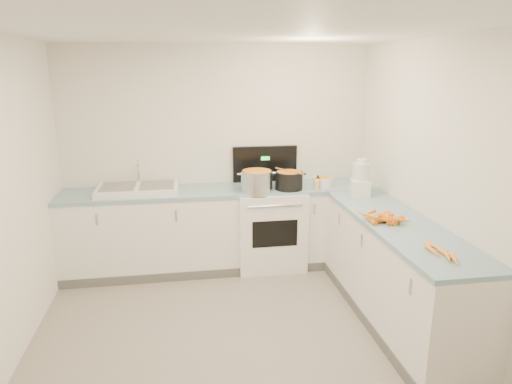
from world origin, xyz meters
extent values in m
cube|color=white|center=(0.00, 1.70, 0.45)|extent=(3.50, 0.60, 0.90)
cube|color=#82A9B9|center=(0.00, 1.70, 0.92)|extent=(3.50, 0.62, 0.04)
cube|color=white|center=(1.45, 0.30, 0.45)|extent=(0.60, 2.20, 0.90)
cube|color=#82A9B9|center=(1.45, 0.30, 0.92)|extent=(0.62, 2.20, 0.04)
cube|color=white|center=(0.55, 1.68, 0.45)|extent=(0.76, 0.65, 0.90)
cube|color=black|center=(0.55, 1.98, 1.15)|extent=(0.76, 0.05, 0.42)
cube|color=white|center=(-0.90, 1.70, 0.97)|extent=(0.86, 0.52, 0.07)
cube|color=slate|center=(-1.10, 1.70, 1.01)|extent=(0.36, 0.42, 0.01)
cube|color=slate|center=(-0.70, 1.70, 1.01)|extent=(0.36, 0.42, 0.01)
cylinder|color=silver|center=(-0.90, 1.92, 1.13)|extent=(0.03, 0.03, 0.24)
cylinder|color=silver|center=(0.38, 1.52, 1.04)|extent=(0.35, 0.35, 0.25)
cylinder|color=black|center=(0.75, 1.56, 1.03)|extent=(0.35, 0.35, 0.22)
cylinder|color=#AD7A47|center=(0.75, 1.56, 1.15)|extent=(0.24, 0.37, 0.02)
cylinder|color=white|center=(1.16, 1.62, 0.99)|extent=(0.23, 0.23, 0.10)
cylinder|color=#593319|center=(1.07, 1.54, 1.00)|extent=(0.05, 0.05, 0.12)
cylinder|color=#E5B266|center=(1.05, 1.50, 0.99)|extent=(0.06, 0.06, 0.10)
cube|color=white|center=(1.43, 1.19, 1.02)|extent=(0.24, 0.27, 0.17)
cylinder|color=silver|center=(1.43, 1.19, 1.20)|extent=(0.18, 0.18, 0.18)
cylinder|color=white|center=(1.43, 1.19, 1.31)|extent=(0.11, 0.11, 0.04)
cone|color=orange|center=(1.37, 0.36, 0.96)|extent=(0.13, 0.16, 0.04)
cone|color=orange|center=(1.33, 0.32, 0.96)|extent=(0.10, 0.17, 0.05)
cone|color=orange|center=(1.33, 0.31, 0.96)|extent=(0.07, 0.17, 0.05)
cone|color=orange|center=(1.46, 0.35, 0.96)|extent=(0.17, 0.20, 0.05)
cone|color=orange|center=(1.34, 0.30, 0.97)|extent=(0.09, 0.19, 0.05)
cone|color=orange|center=(1.36, 0.37, 0.96)|extent=(0.18, 0.04, 0.04)
cone|color=orange|center=(1.39, 0.47, 0.97)|extent=(0.18, 0.13, 0.05)
cone|color=orange|center=(1.34, 0.27, 0.96)|extent=(0.17, 0.16, 0.04)
cone|color=orange|center=(1.33, 0.31, 0.97)|extent=(0.19, 0.05, 0.05)
cone|color=orange|center=(1.18, 0.36, 0.96)|extent=(0.07, 0.22, 0.04)
cone|color=orange|center=(1.31, 0.31, 0.96)|extent=(0.14, 0.18, 0.04)
cone|color=orange|center=(1.31, 0.32, 0.96)|extent=(0.11, 0.19, 0.05)
cone|color=orange|center=(1.30, 0.33, 0.97)|extent=(0.09, 0.18, 0.05)
cone|color=orange|center=(1.30, 0.35, 1.00)|extent=(0.21, 0.04, 0.04)
cone|color=orange|center=(1.17, 0.35, 1.00)|extent=(0.15, 0.21, 0.04)
cone|color=orange|center=(1.21, 0.44, 0.99)|extent=(0.19, 0.17, 0.04)
cone|color=orange|center=(1.33, 0.33, 0.98)|extent=(0.19, 0.14, 0.05)
cone|color=orange|center=(1.36, 0.25, 0.99)|extent=(0.20, 0.11, 0.05)
cone|color=orange|center=(1.34, 0.34, 1.00)|extent=(0.11, 0.19, 0.05)
cone|color=orange|center=(1.38, 0.28, 0.99)|extent=(0.20, 0.13, 0.05)
cone|color=orange|center=(1.37, 0.25, 0.98)|extent=(0.21, 0.12, 0.04)
cone|color=orange|center=(1.41, 0.21, 0.99)|extent=(0.16, 0.12, 0.04)
cone|color=orange|center=(1.42, -0.56, 0.96)|extent=(0.10, 0.18, 0.04)
cone|color=orange|center=(1.41, -0.50, 0.96)|extent=(0.10, 0.17, 0.04)
cone|color=orange|center=(1.42, -0.44, 0.96)|extent=(0.05, 0.17, 0.04)
cone|color=orange|center=(1.36, -0.38, 0.96)|extent=(0.06, 0.19, 0.04)
cone|color=orange|center=(1.42, -0.32, 0.96)|extent=(0.09, 0.19, 0.04)
cube|color=tan|center=(-1.19, 1.75, 1.01)|extent=(0.01, 0.04, 0.00)
cube|color=tan|center=(-1.13, 1.59, 1.02)|extent=(0.04, 0.01, 0.00)
cube|color=tan|center=(-1.02, 1.74, 1.02)|extent=(0.02, 0.04, 0.00)
cube|color=tan|center=(-1.07, 1.82, 1.02)|extent=(0.02, 0.03, 0.00)
cube|color=tan|center=(-1.01, 1.71, 1.02)|extent=(0.02, 0.05, 0.00)
cube|color=tan|center=(-1.18, 1.83, 1.02)|extent=(0.04, 0.04, 0.00)
cube|color=tan|center=(-1.09, 1.62, 1.02)|extent=(0.01, 0.04, 0.00)
cube|color=tan|center=(-1.02, 1.65, 1.02)|extent=(0.02, 0.05, 0.00)
cube|color=tan|center=(-1.06, 1.81, 1.01)|extent=(0.03, 0.04, 0.00)
cube|color=tan|center=(-1.01, 1.79, 1.02)|extent=(0.02, 0.04, 0.00)
cube|color=tan|center=(-1.00, 1.58, 1.02)|extent=(0.02, 0.03, 0.00)
cube|color=tan|center=(-1.21, 1.74, 1.02)|extent=(0.03, 0.04, 0.00)
cube|color=tan|center=(-1.05, 1.70, 1.02)|extent=(0.03, 0.03, 0.00)
camera|label=1|loc=(-0.41, -3.22, 2.24)|focal=32.00mm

